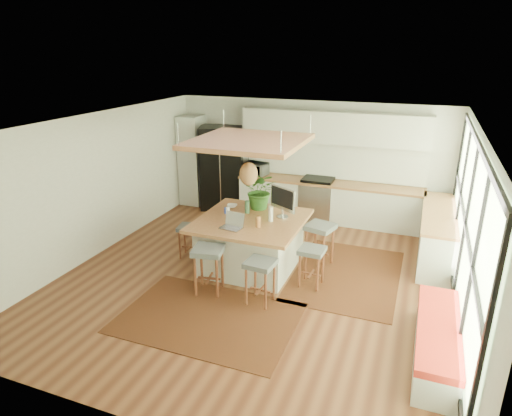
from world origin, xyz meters
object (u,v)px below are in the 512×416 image
at_px(laptop, 231,222).
at_px(microwave, 256,167).
at_px(stool_near_left, 209,272).
at_px(stool_right_back, 319,247).
at_px(island_plant, 260,195).
at_px(stool_right_front, 311,267).
at_px(stool_near_right, 260,283).
at_px(fridge, 222,171).
at_px(monitor, 283,204).
at_px(island, 251,243).
at_px(stool_left_side, 189,240).

relative_size(laptop, microwave, 0.72).
bearing_deg(stool_near_left, microwave, 99.88).
height_order(stool_right_back, island_plant, island_plant).
bearing_deg(stool_right_front, microwave, 125.00).
bearing_deg(stool_near_right, laptop, 141.55).
distance_m(stool_near_right, laptop, 1.19).
relative_size(stool_near_left, stool_right_back, 1.00).
bearing_deg(microwave, stool_right_front, -43.52).
height_order(fridge, monitor, fridge).
bearing_deg(stool_right_front, island, 165.80).
distance_m(stool_left_side, microwave, 2.99).
height_order(island, stool_right_back, island).
relative_size(island, stool_right_back, 2.32).
relative_size(fridge, island, 1.10).
distance_m(fridge, stool_near_right, 4.68).
relative_size(fridge, stool_right_back, 2.56).
bearing_deg(island_plant, monitor, -28.07).
xyz_separation_m(laptop, monitor, (0.65, 0.82, 0.14)).
height_order(stool_near_left, stool_left_side, stool_near_left).
bearing_deg(microwave, island, -59.31).
xyz_separation_m(stool_right_front, island_plant, (-1.25, 0.89, 0.86)).
bearing_deg(island_plant, stool_right_front, -35.46).
distance_m(monitor, island_plant, 0.60).
bearing_deg(fridge, microwave, -17.36).
xyz_separation_m(fridge, stool_near_right, (2.49, -3.93, -0.57)).
distance_m(stool_right_back, island_plant, 1.47).
bearing_deg(monitor, stool_right_front, -10.48).
xyz_separation_m(fridge, stool_right_front, (3.10, -3.11, -0.57)).
distance_m(stool_near_right, stool_left_side, 2.14).
height_order(monitor, microwave, monitor).
xyz_separation_m(stool_left_side, island_plant, (1.22, 0.63, 0.86)).
bearing_deg(microwave, stool_near_left, -68.63).
relative_size(stool_left_side, microwave, 1.20).
distance_m(stool_right_back, monitor, 1.08).
bearing_deg(stool_right_back, stool_near_right, -108.65).
distance_m(stool_near_left, laptop, 0.92).
bearing_deg(stool_left_side, stool_right_front, -5.88).
distance_m(fridge, laptop, 3.76).
height_order(island, stool_left_side, island).
bearing_deg(stool_right_front, island_plant, 144.54).
height_order(stool_left_side, monitor, monitor).
bearing_deg(laptop, fridge, 125.89).
distance_m(stool_right_back, microwave, 3.24).
distance_m(island, microwave, 3.07).
bearing_deg(monitor, stool_right_back, 47.59).
bearing_deg(stool_near_left, laptop, 75.75).
xyz_separation_m(stool_near_left, stool_right_front, (1.51, 0.80, 0.00)).
xyz_separation_m(island, microwave, (-0.99, 2.83, 0.64)).
relative_size(stool_left_side, island_plant, 0.89).
distance_m(laptop, monitor, 1.06).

